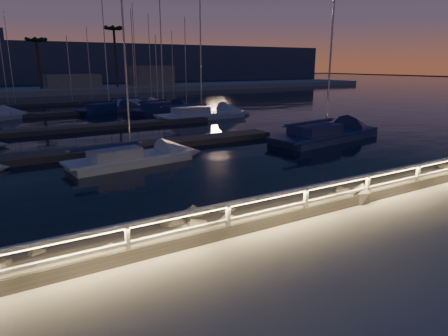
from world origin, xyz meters
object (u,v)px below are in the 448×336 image
Objects in this scene: guard_rail at (280,200)px; sailboat_h at (199,114)px; sailboat_c at (128,158)px; sailboat_d at (323,134)px; sailboat_g at (162,109)px; sailboat_l at (108,109)px; sailboat_k at (134,104)px.

sailboat_h reaches higher than guard_rail.
sailboat_c is at bearing -131.40° from sailboat_h.
sailboat_c is 14.73m from sailboat_d.
guard_rail is at bearing -130.85° from sailboat_g.
sailboat_d reaches higher than sailboat_c.
sailboat_g is at bearing 73.48° from guard_rail.
sailboat_h is at bearing -105.33° from sailboat_g.
sailboat_d is at bearing -90.82° from sailboat_l.
sailboat_k is 5.86m from sailboat_l.
sailboat_l reaches higher than sailboat_k.
sailboat_k is at bearing 64.17° from sailboat_c.
sailboat_h is 1.20× the size of sailboat_l.
sailboat_l is at bearing 82.73° from guard_rail.
sailboat_l is at bearing 123.59° from sailboat_g.
guard_rail is 2.99× the size of sailboat_g.
sailboat_c is 31.36m from sailboat_k.
sailboat_d is at bearing -105.80° from sailboat_g.
sailboat_d is at bearing -7.59° from sailboat_c.
guard_rail is 3.62× the size of sailboat_k.
sailboat_d is (13.68, 11.96, -0.91)m from guard_rail.
sailboat_d reaches higher than sailboat_h.
sailboat_k is at bearing 20.61° from sailboat_l.
sailboat_c is at bearing -106.18° from sailboat_k.
sailboat_c is 0.74× the size of sailboat_d.
sailboat_k reaches higher than guard_rail.
guard_rail is 36.16m from sailboat_g.
sailboat_h reaches higher than sailboat_c.
sailboat_k is at bearing 73.18° from sailboat_g.
sailboat_d is 1.24× the size of sailboat_l.
guard_rail is at bearing -91.58° from sailboat_c.
sailboat_l is at bearing 70.62° from sailboat_c.
guard_rail is 12.33m from sailboat_c.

